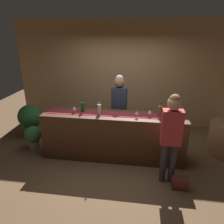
# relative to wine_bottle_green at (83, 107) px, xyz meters

# --- Properties ---
(ground_plane) EXTENTS (10.00, 10.00, 0.00)m
(ground_plane) POSITION_rel_wine_bottle_green_xyz_m (0.65, -0.05, -1.11)
(ground_plane) COLOR brown
(back_wall) EXTENTS (6.00, 0.12, 2.90)m
(back_wall) POSITION_rel_wine_bottle_green_xyz_m (0.65, 1.85, 0.34)
(back_wall) COLOR tan
(back_wall) RESTS_ON ground
(bar_counter) EXTENTS (2.94, 0.60, 0.99)m
(bar_counter) POSITION_rel_wine_bottle_green_xyz_m (0.65, -0.05, -0.61)
(bar_counter) COLOR #472B19
(bar_counter) RESTS_ON ground
(counter_runner_cloth) EXTENTS (2.79, 0.28, 0.01)m
(counter_runner_cloth) POSITION_rel_wine_bottle_green_xyz_m (0.65, -0.05, -0.11)
(counter_runner_cloth) COLOR maroon
(counter_runner_cloth) RESTS_ON bar_counter
(wine_bottle_green) EXTENTS (0.07, 0.07, 0.30)m
(wine_bottle_green) POSITION_rel_wine_bottle_green_xyz_m (0.00, 0.00, 0.00)
(wine_bottle_green) COLOR #194723
(wine_bottle_green) RESTS_ON bar_counter
(wine_bottle_amber) EXTENTS (0.07, 0.07, 0.30)m
(wine_bottle_amber) POSITION_rel_wine_bottle_green_xyz_m (1.58, -0.02, 0.00)
(wine_bottle_amber) COLOR brown
(wine_bottle_amber) RESTS_ON bar_counter
(wine_bottle_clear) EXTENTS (0.07, 0.07, 0.30)m
(wine_bottle_clear) POSITION_rel_wine_bottle_green_xyz_m (0.37, -0.09, 0.00)
(wine_bottle_clear) COLOR #B2C6C1
(wine_bottle_clear) RESTS_ON bar_counter
(wine_glass_near_customer) EXTENTS (0.07, 0.07, 0.14)m
(wine_glass_near_customer) POSITION_rel_wine_bottle_green_xyz_m (1.13, -0.17, -0.01)
(wine_glass_near_customer) COLOR silver
(wine_glass_near_customer) RESTS_ON bar_counter
(wine_glass_mid_counter) EXTENTS (0.07, 0.07, 0.14)m
(wine_glass_mid_counter) POSITION_rel_wine_bottle_green_xyz_m (-0.16, -0.08, -0.01)
(wine_glass_mid_counter) COLOR silver
(wine_glass_mid_counter) RESTS_ON bar_counter
(wine_glass_far_end) EXTENTS (0.07, 0.07, 0.14)m
(wine_glass_far_end) POSITION_rel_wine_bottle_green_xyz_m (1.38, -0.08, -0.01)
(wine_glass_far_end) COLOR silver
(wine_glass_far_end) RESTS_ON bar_counter
(bartender) EXTENTS (0.35, 0.24, 1.69)m
(bartender) POSITION_rel_wine_bottle_green_xyz_m (0.71, 0.53, -0.06)
(bartender) COLOR #26262B
(bartender) RESTS_ON ground
(customer_sipping) EXTENTS (0.34, 0.23, 1.66)m
(customer_sipping) POSITION_rel_wine_bottle_green_xyz_m (1.73, -0.73, -0.09)
(customer_sipping) COLOR #33333D
(customer_sipping) RESTS_ON ground
(potted_plant_tall) EXTENTS (0.60, 0.60, 0.87)m
(potted_plant_tall) POSITION_rel_wine_bottle_green_xyz_m (-1.55, 0.57, -0.60)
(potted_plant_tall) COLOR #4C4C51
(potted_plant_tall) RESTS_ON ground
(potted_plant_small) EXTENTS (0.38, 0.38, 0.56)m
(potted_plant_small) POSITION_rel_wine_bottle_green_xyz_m (-1.22, 0.02, -0.78)
(potted_plant_small) COLOR #9E9389
(potted_plant_small) RESTS_ON ground
(handbag) EXTENTS (0.28, 0.14, 0.22)m
(handbag) POSITION_rel_wine_bottle_green_xyz_m (1.94, -0.90, -1.00)
(handbag) COLOR brown
(handbag) RESTS_ON ground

